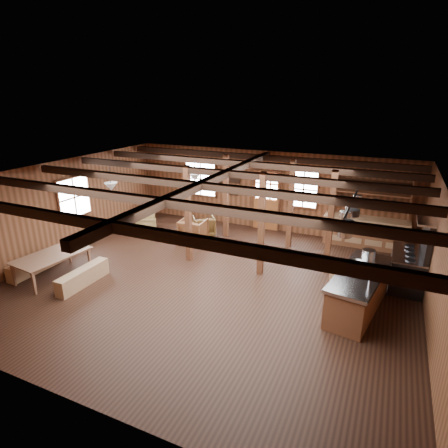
{
  "coord_description": "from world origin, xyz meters",
  "views": [
    {
      "loc": [
        3.9,
        -7.79,
        4.65
      ],
      "look_at": [
        -0.13,
        1.13,
        1.22
      ],
      "focal_mm": 30.0,
      "sensor_mm": 36.0,
      "label": 1
    }
  ],
  "objects_px": {
    "dining_table": "(54,266)",
    "armchair_b": "(193,230)",
    "armchair_a": "(204,226)",
    "armchair_c": "(146,225)",
    "kitchen_island": "(359,291)",
    "commercial_range": "(410,264)"
  },
  "relations": [
    {
      "from": "dining_table",
      "to": "armchair_b",
      "type": "bearing_deg",
      "value": -22.1
    },
    {
      "from": "armchair_a",
      "to": "armchair_c",
      "type": "bearing_deg",
      "value": -16.75
    },
    {
      "from": "kitchen_island",
      "to": "commercial_range",
      "type": "distance_m",
      "value": 1.98
    },
    {
      "from": "kitchen_island",
      "to": "armchair_b",
      "type": "xyz_separation_m",
      "value": [
        -5.4,
        2.16,
        -0.1
      ]
    },
    {
      "from": "commercial_range",
      "to": "armchair_a",
      "type": "relative_size",
      "value": 2.61
    },
    {
      "from": "dining_table",
      "to": "armchair_c",
      "type": "height_order",
      "value": "dining_table"
    },
    {
      "from": "kitchen_island",
      "to": "armchair_a",
      "type": "distance_m",
      "value": 6.03
    },
    {
      "from": "dining_table",
      "to": "kitchen_island",
      "type": "bearing_deg",
      "value": -70.86
    },
    {
      "from": "armchair_b",
      "to": "armchair_a",
      "type": "bearing_deg",
      "value": -98.98
    },
    {
      "from": "commercial_range",
      "to": "armchair_b",
      "type": "bearing_deg",
      "value": 175.62
    },
    {
      "from": "armchair_b",
      "to": "armchair_c",
      "type": "height_order",
      "value": "armchair_b"
    },
    {
      "from": "dining_table",
      "to": "armchair_a",
      "type": "distance_m",
      "value": 4.96
    },
    {
      "from": "commercial_range",
      "to": "dining_table",
      "type": "height_order",
      "value": "commercial_range"
    },
    {
      "from": "commercial_range",
      "to": "armchair_a",
      "type": "height_order",
      "value": "commercial_range"
    },
    {
      "from": "dining_table",
      "to": "armchair_c",
      "type": "bearing_deg",
      "value": 2.79
    },
    {
      "from": "armchair_a",
      "to": "armchair_b",
      "type": "relative_size",
      "value": 0.89
    },
    {
      "from": "dining_table",
      "to": "armchair_b",
      "type": "height_order",
      "value": "armchair_b"
    },
    {
      "from": "dining_table",
      "to": "armchair_b",
      "type": "xyz_separation_m",
      "value": [
        2.1,
        3.83,
        0.05
      ]
    },
    {
      "from": "armchair_b",
      "to": "armchair_c",
      "type": "bearing_deg",
      "value": -1.8
    },
    {
      "from": "commercial_range",
      "to": "dining_table",
      "type": "xyz_separation_m",
      "value": [
        -8.55,
        -3.33,
        -0.3
      ]
    },
    {
      "from": "armchair_a",
      "to": "armchair_c",
      "type": "xyz_separation_m",
      "value": [
        -1.9,
        -0.7,
        -0.01
      ]
    },
    {
      "from": "armchair_c",
      "to": "armchair_b",
      "type": "bearing_deg",
      "value": -125.14
    }
  ]
}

